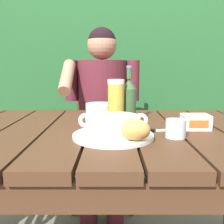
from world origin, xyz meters
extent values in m
cube|color=#472B1B|center=(-0.33, 0.00, 0.73)|extent=(0.16, 0.85, 0.04)
cube|color=#472B1B|center=(-0.17, 0.00, 0.73)|extent=(0.16, 0.85, 0.04)
cube|color=#472B1B|center=(0.00, 0.00, 0.73)|extent=(0.16, 0.85, 0.04)
cube|color=#472B1B|center=(0.17, 0.00, 0.73)|extent=(0.16, 0.85, 0.04)
cube|color=#472B1B|center=(0.33, 0.00, 0.73)|extent=(0.16, 0.85, 0.04)
cube|color=#472B1B|center=(0.00, -0.40, 0.67)|extent=(1.45, 0.03, 0.08)
cube|color=#472B1B|center=(0.00, 0.40, 0.67)|extent=(1.45, 0.03, 0.08)
cube|color=#24562C|center=(0.00, 1.68, 0.83)|extent=(3.34, 0.60, 1.66)
cylinder|color=#4C3823|center=(-1.15, 1.83, 1.04)|extent=(0.10, 0.10, 2.09)
cylinder|color=#433317|center=(0.14, 0.60, 0.22)|extent=(0.04, 0.04, 0.43)
cylinder|color=#433317|center=(-0.26, 0.60, 0.22)|extent=(0.04, 0.04, 0.43)
cylinder|color=#433317|center=(0.14, 1.02, 0.22)|extent=(0.04, 0.04, 0.43)
cylinder|color=#433317|center=(-0.26, 1.02, 0.22)|extent=(0.04, 0.04, 0.43)
cube|color=#433317|center=(-0.06, 0.81, 0.44)|extent=(0.43, 0.45, 0.02)
cylinder|color=#433317|center=(0.14, 1.02, 0.71)|extent=(0.04, 0.04, 0.56)
cylinder|color=#433317|center=(-0.26, 1.02, 0.71)|extent=(0.04, 0.04, 0.56)
cube|color=#433317|center=(-0.06, 1.02, 0.63)|extent=(0.39, 0.02, 0.04)
cube|color=#433317|center=(-0.06, 1.02, 0.77)|extent=(0.39, 0.02, 0.04)
cube|color=#433317|center=(-0.06, 1.02, 0.91)|extent=(0.39, 0.02, 0.04)
cylinder|color=#571E28|center=(0.03, 0.51, 0.23)|extent=(0.11, 0.11, 0.45)
cylinder|color=#571E28|center=(0.03, 0.61, 0.51)|extent=(0.13, 0.40, 0.13)
cylinder|color=#571E28|center=(-0.14, 0.51, 0.23)|extent=(0.11, 0.11, 0.45)
cylinder|color=#571E28|center=(-0.14, 0.61, 0.51)|extent=(0.13, 0.40, 0.13)
cylinder|color=#571E28|center=(-0.06, 0.71, 0.77)|extent=(0.32, 0.32, 0.52)
sphere|color=#A37359|center=(-0.06, 0.71, 1.13)|extent=(0.19, 0.19, 0.19)
sphere|color=black|center=(-0.06, 0.71, 1.15)|extent=(0.18, 0.18, 0.18)
cylinder|color=#571E28|center=(0.14, 0.69, 0.90)|extent=(0.08, 0.08, 0.26)
cylinder|color=#571E28|center=(-0.26, 0.69, 0.90)|extent=(0.08, 0.08, 0.26)
cylinder|color=#A37359|center=(-0.26, 0.53, 0.93)|extent=(0.07, 0.25, 0.21)
cylinder|color=white|center=(0.01, -0.13, 0.75)|extent=(0.28, 0.28, 0.01)
cylinder|color=white|center=(0.01, -0.13, 0.79)|extent=(0.19, 0.19, 0.06)
cylinder|color=orange|center=(0.01, -0.13, 0.80)|extent=(0.17, 0.17, 0.01)
torus|color=white|center=(-0.08, -0.13, 0.81)|extent=(0.05, 0.01, 0.05)
torus|color=white|center=(0.10, -0.13, 0.81)|extent=(0.05, 0.01, 0.05)
ellipsoid|color=#C18B47|center=(0.07, -0.21, 0.79)|extent=(0.13, 0.12, 0.07)
cylinder|color=gold|center=(0.02, 0.08, 0.83)|extent=(0.07, 0.07, 0.17)
cylinder|color=white|center=(0.02, 0.08, 0.92)|extent=(0.07, 0.07, 0.02)
cylinder|color=#32532F|center=(0.08, 0.11, 0.82)|extent=(0.06, 0.06, 0.15)
cone|color=#32532F|center=(0.08, 0.11, 0.91)|extent=(0.06, 0.06, 0.04)
cylinder|color=#32532F|center=(0.08, 0.11, 0.96)|extent=(0.02, 0.02, 0.04)
cylinder|color=#4E5F93|center=(0.08, 0.11, 0.99)|extent=(0.03, 0.03, 0.01)
cylinder|color=silver|center=(0.22, -0.14, 0.78)|extent=(0.07, 0.07, 0.06)
cube|color=white|center=(0.33, -0.01, 0.77)|extent=(0.10, 0.08, 0.06)
cube|color=orange|center=(0.33, -0.05, 0.77)|extent=(0.07, 0.00, 0.03)
cube|color=silver|center=(0.19, -0.05, 0.75)|extent=(0.11, 0.04, 0.00)
cube|color=black|center=(0.14, -0.06, 0.75)|extent=(0.06, 0.03, 0.01)
cylinder|color=white|center=(-0.06, 0.32, 0.77)|extent=(0.14, 0.14, 0.05)
camera|label=1|loc=(0.01, -0.97, 0.98)|focal=40.69mm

